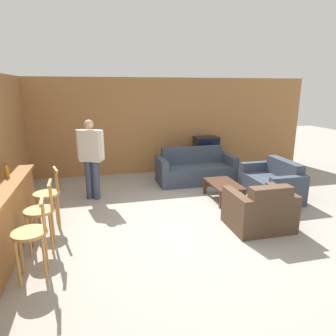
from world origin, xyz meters
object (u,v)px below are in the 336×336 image
object	(u,v)px
coffee_table	(224,185)
bottle	(7,171)
bar_chair_near	(31,237)
bar_chair_far	(48,197)
couch_far	(195,170)
armchair_near	(260,211)
tv	(206,145)
person_by_window	(91,155)
bar_chair_mid	(41,215)
loveseat_right	(273,184)
tv_unit	(206,163)

from	to	relation	value
coffee_table	bottle	size ratio (longest dim) A/B	4.21
bar_chair_near	bar_chair_far	size ratio (longest dim) A/B	1.00
couch_far	armchair_near	xyz separation A→B (m)	(0.21, -2.77, 0.00)
tv	person_by_window	size ratio (longest dim) A/B	0.39
bar_chair_mid	bar_chair_far	size ratio (longest dim) A/B	1.00
loveseat_right	tv	world-z (taller)	tv
couch_far	coffee_table	size ratio (longest dim) A/B	1.99
couch_far	tv_unit	bearing A→B (deg)	54.08
loveseat_right	tv_unit	distance (m)	2.40
loveseat_right	coffee_table	bearing A→B (deg)	175.07
couch_far	bottle	world-z (taller)	bottle
armchair_near	tv	bearing A→B (deg)	83.81
couch_far	tv_unit	size ratio (longest dim) A/B	1.62
armchair_near	bottle	bearing A→B (deg)	169.24
person_by_window	bottle	bearing A→B (deg)	-132.77
bottle	couch_far	bearing A→B (deg)	27.90
bar_chair_mid	tv_unit	world-z (taller)	bar_chair_mid
tv	bottle	xyz separation A→B (m)	(-4.40, -2.84, 0.32)
bar_chair_mid	armchair_near	world-z (taller)	bar_chair_mid
bar_chair_mid	person_by_window	size ratio (longest dim) A/B	0.61
couch_far	loveseat_right	distance (m)	1.95
bar_chair_mid	bottle	distance (m)	0.99
tv	bottle	world-z (taller)	bottle
armchair_near	loveseat_right	world-z (taller)	armchair_near
loveseat_right	tv	distance (m)	2.44
coffee_table	tv	bearing A→B (deg)	79.02
bar_chair_far	couch_far	size ratio (longest dim) A/B	0.54
loveseat_right	bottle	bearing A→B (deg)	-173.93
bottle	bar_chair_far	bearing A→B (deg)	8.54
couch_far	coffee_table	world-z (taller)	couch_far
bar_chair_mid	couch_far	xyz separation A→B (m)	(3.26, 2.66, -0.25)
bar_chair_far	loveseat_right	world-z (taller)	bar_chair_far
couch_far	loveseat_right	bearing A→B (deg)	-48.90
coffee_table	tv_unit	xyz separation A→B (m)	(0.43, 2.21, -0.06)
armchair_near	coffee_table	size ratio (longest dim) A/B	1.04
tv_unit	bottle	bearing A→B (deg)	-147.14
armchair_near	bottle	size ratio (longest dim) A/B	4.37
tv_unit	bottle	xyz separation A→B (m)	(-4.40, -2.84, 0.82)
coffee_table	tv	world-z (taller)	tv
bar_chair_far	bottle	world-z (taller)	bottle
bar_chair_far	loveseat_right	size ratio (longest dim) A/B	0.74
bar_chair_near	couch_far	size ratio (longest dim) A/B	0.54
bar_chair_near	tv	bearing A→B (deg)	47.32
bar_chair_mid	loveseat_right	world-z (taller)	bar_chair_mid
tv_unit	bottle	world-z (taller)	bottle
tv	bar_chair_near	bearing A→B (deg)	-132.68
tv	person_by_window	bearing A→B (deg)	-154.83
armchair_near	person_by_window	size ratio (longest dim) A/B	0.59
couch_far	person_by_window	bearing A→B (deg)	-165.70
tv_unit	person_by_window	xyz separation A→B (m)	(-3.14, -1.48, 0.70)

